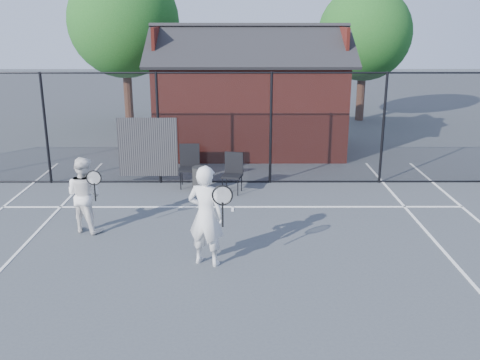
{
  "coord_description": "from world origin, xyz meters",
  "views": [
    {
      "loc": [
        0.15,
        -9.02,
        4.3
      ],
      "look_at": [
        0.17,
        1.59,
        1.1
      ],
      "focal_mm": 40.0,
      "sensor_mm": 36.0,
      "label": 1
    }
  ],
  "objects_px": {
    "clubhouse": "(249,102)",
    "player_back": "(84,195)",
    "waste_bin": "(201,179)",
    "player_front": "(206,216)",
    "chair_right": "(232,174)",
    "chair_left": "(189,167)"
  },
  "relations": [
    {
      "from": "waste_bin",
      "to": "player_front",
      "type": "bearing_deg",
      "value": -84.7
    },
    {
      "from": "clubhouse",
      "to": "player_back",
      "type": "height_order",
      "value": "clubhouse"
    },
    {
      "from": "waste_bin",
      "to": "chair_right",
      "type": "bearing_deg",
      "value": -11.85
    },
    {
      "from": "chair_left",
      "to": "clubhouse",
      "type": "bearing_deg",
      "value": 68.31
    },
    {
      "from": "player_back",
      "to": "clubhouse",
      "type": "bearing_deg",
      "value": 64.43
    },
    {
      "from": "player_back",
      "to": "player_front",
      "type": "bearing_deg",
      "value": -31.24
    },
    {
      "from": "player_back",
      "to": "waste_bin",
      "type": "distance_m",
      "value": 3.57
    },
    {
      "from": "player_back",
      "to": "chair_right",
      "type": "relative_size",
      "value": 1.59
    },
    {
      "from": "player_front",
      "to": "chair_right",
      "type": "height_order",
      "value": "player_front"
    },
    {
      "from": "clubhouse",
      "to": "chair_right",
      "type": "relative_size",
      "value": 6.46
    },
    {
      "from": "clubhouse",
      "to": "player_back",
      "type": "bearing_deg",
      "value": -115.57
    },
    {
      "from": "chair_right",
      "to": "chair_left",
      "type": "bearing_deg",
      "value": 170.39
    },
    {
      "from": "clubhouse",
      "to": "chair_left",
      "type": "distance_m",
      "value": 4.82
    },
    {
      "from": "clubhouse",
      "to": "chair_left",
      "type": "bearing_deg",
      "value": -110.71
    },
    {
      "from": "chair_right",
      "to": "waste_bin",
      "type": "height_order",
      "value": "chair_right"
    },
    {
      "from": "waste_bin",
      "to": "chair_left",
      "type": "bearing_deg",
      "value": 134.69
    },
    {
      "from": "waste_bin",
      "to": "player_back",
      "type": "bearing_deg",
      "value": -129.09
    },
    {
      "from": "player_front",
      "to": "chair_left",
      "type": "height_order",
      "value": "player_front"
    },
    {
      "from": "chair_right",
      "to": "clubhouse",
      "type": "bearing_deg",
      "value": 97.79
    },
    {
      "from": "chair_right",
      "to": "player_back",
      "type": "bearing_deg",
      "value": -125.88
    },
    {
      "from": "chair_left",
      "to": "chair_right",
      "type": "xyz_separation_m",
      "value": [
        1.14,
        -0.5,
        -0.05
      ]
    },
    {
      "from": "clubhouse",
      "to": "chair_left",
      "type": "xyz_separation_m",
      "value": [
        -1.66,
        -4.4,
        -1.05
      ]
    }
  ]
}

